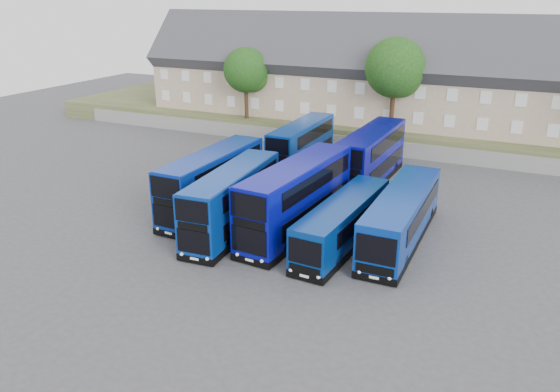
# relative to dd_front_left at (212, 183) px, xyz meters

# --- Properties ---
(ground) EXTENTS (120.00, 120.00, 0.00)m
(ground) POSITION_rel_dd_front_left_xyz_m (5.64, -4.22, -2.14)
(ground) COLOR #424247
(ground) RESTS_ON ground
(retaining_wall) EXTENTS (70.00, 0.40, 1.50)m
(retaining_wall) POSITION_rel_dd_front_left_xyz_m (5.64, 19.78, -1.39)
(retaining_wall) COLOR slate
(retaining_wall) RESTS_ON ground
(earth_bank) EXTENTS (80.00, 20.00, 2.00)m
(earth_bank) POSITION_rel_dd_front_left_xyz_m (5.64, 29.78, -1.14)
(earth_bank) COLOR #454E2C
(earth_bank) RESTS_ON ground
(terrace_row) EXTENTS (54.00, 10.40, 11.20)m
(terrace_row) POSITION_rel_dd_front_left_xyz_m (5.64, 25.78, 4.46)
(terrace_row) COLOR tan
(terrace_row) RESTS_ON earth_bank
(dd_front_left) EXTENTS (2.67, 11.00, 4.35)m
(dd_front_left) POSITION_rel_dd_front_left_xyz_m (0.00, 0.00, 0.00)
(dd_front_left) COLOR navy
(dd_front_left) RESTS_ON ground
(dd_front_mid) EXTENTS (3.14, 10.73, 4.21)m
(dd_front_mid) POSITION_rel_dd_front_left_xyz_m (3.11, -2.55, -0.07)
(dd_front_mid) COLOR navy
(dd_front_mid) RESTS_ON ground
(dd_front_right) EXTENTS (3.63, 11.85, 4.64)m
(dd_front_right) POSITION_rel_dd_front_left_xyz_m (6.95, -0.80, 0.14)
(dd_front_right) COLOR #080B94
(dd_front_right) RESTS_ON ground
(dd_rear_left) EXTENTS (2.39, 10.39, 4.12)m
(dd_rear_left) POSITION_rel_dd_front_left_xyz_m (1.79, 12.28, -0.12)
(dd_rear_left) COLOR navy
(dd_rear_left) RESTS_ON ground
(dd_rear_right) EXTENTS (2.97, 11.32, 4.46)m
(dd_rear_right) POSITION_rel_dd_front_left_xyz_m (8.60, 10.96, 0.05)
(dd_rear_right) COLOR #07088A
(dd_rear_right) RESTS_ON ground
(coach_east_a) EXTENTS (3.00, 11.02, 2.98)m
(coach_east_a) POSITION_rel_dd_front_left_xyz_m (10.47, -1.60, -0.68)
(coach_east_a) COLOR navy
(coach_east_a) RESTS_ON ground
(coach_east_b) EXTENTS (2.59, 12.21, 3.34)m
(coach_east_b) POSITION_rel_dd_front_left_xyz_m (13.64, 0.52, -0.50)
(coach_east_b) COLOR #082E93
(coach_east_b) RESTS_ON ground
(tree_west) EXTENTS (4.80, 4.80, 7.65)m
(tree_west) POSITION_rel_dd_front_left_xyz_m (-8.22, 20.88, 4.91)
(tree_west) COLOR #382314
(tree_west) RESTS_ON earth_bank
(tree_mid) EXTENTS (5.76, 5.76, 9.18)m
(tree_mid) POSITION_rel_dd_front_left_xyz_m (7.78, 21.38, 5.93)
(tree_mid) COLOR #382314
(tree_mid) RESTS_ON earth_bank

